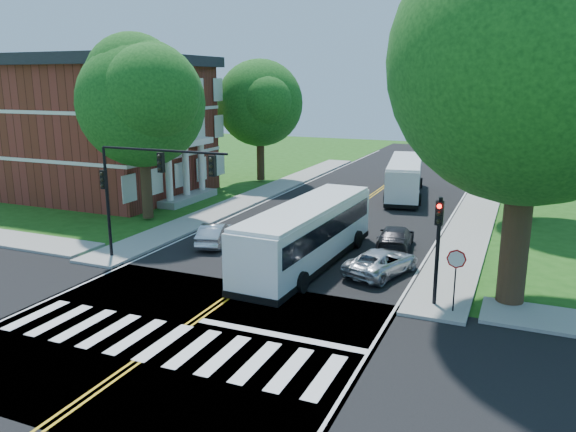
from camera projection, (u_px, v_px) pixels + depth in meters
The scene contains 24 objects.
ground at pixel (172, 337), 20.13m from camera, with size 140.00×140.00×0.00m, color #1D4D13.
road at pixel (333, 223), 36.22m from camera, with size 14.00×96.00×0.01m, color black.
cross_road at pixel (172, 337), 20.13m from camera, with size 60.00×12.00×0.01m, color black.
center_line at pixel (351, 210), 39.79m from camera, with size 0.36×70.00×0.01m, color gold.
edge_line_w at pixel (265, 202), 42.39m from camera, with size 0.12×70.00×0.01m, color silver.
edge_line_e at pixel (450, 219), 37.19m from camera, with size 0.12×70.00×0.01m, color silver.
crosswalk at pixel (164, 342), 19.68m from camera, with size 12.60×3.00×0.01m, color silver.
stop_bar at pixel (279, 335), 20.22m from camera, with size 6.60×0.40×0.01m, color silver.
sidewalk_nw at pixel (264, 193), 45.63m from camera, with size 2.60×40.00×0.15m, color gray.
sidewalk_ne at pixel (478, 211), 39.29m from camera, with size 2.60×40.00×0.15m, color gray.
tree_ne_big at pixel (533, 62), 20.81m from camera, with size 10.80×10.80×14.91m.
tree_west_near at pixel (141, 104), 35.27m from camera, with size 8.00×8.00×11.40m.
tree_west_far at pixel (260, 103), 49.50m from camera, with size 7.60×7.60×10.67m.
tree_east_mid at pixel (539, 98), 35.34m from camera, with size 8.40×8.40×11.93m.
tree_east_far at pixel (549, 105), 49.49m from camera, with size 7.20×7.20×10.34m.
brick_building at pixel (83, 126), 45.12m from camera, with size 20.00×13.00×10.80m.
signal_nw at pixel (143, 178), 27.08m from camera, with size 7.15×0.46×5.66m.
signal_ne at pixel (438, 237), 22.06m from camera, with size 0.30×0.46×4.40m.
stop_sign at pixel (456, 266), 21.56m from camera, with size 0.76×0.08×2.53m.
bus_lead at pixel (308, 233), 27.61m from camera, with size 3.24×11.97×3.07m.
bus_follow at pixel (405, 177), 44.34m from camera, with size 4.22×11.42×2.89m.
hatchback at pixel (215, 234), 31.26m from camera, with size 1.30×3.74×1.23m, color #B5B7BD.
suv at pixel (382, 262), 26.47m from camera, with size 2.02×4.37×1.21m, color silver.
dark_sedan at pixel (396, 238), 30.42m from camera, with size 1.79×4.40×1.28m, color black.
Camera 1 is at (11.11, -15.42, 8.96)m, focal length 35.00 mm.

